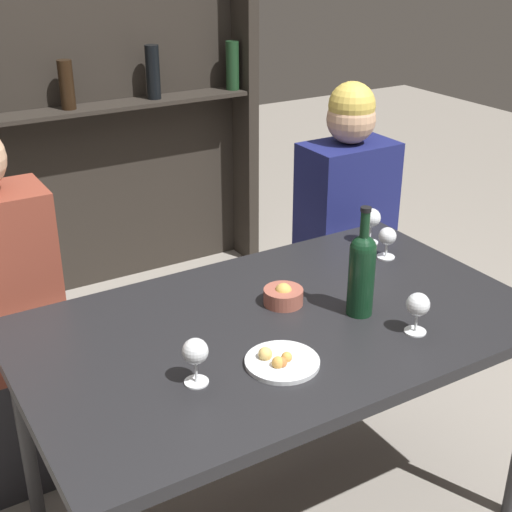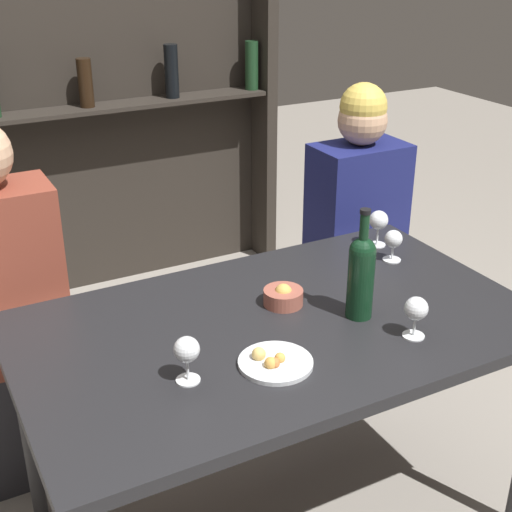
{
  "view_description": "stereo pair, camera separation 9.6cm",
  "coord_description": "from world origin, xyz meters",
  "px_view_note": "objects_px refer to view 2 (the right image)",
  "views": [
    {
      "loc": [
        -0.94,
        -1.44,
        1.73
      ],
      "look_at": [
        0.0,
        0.13,
        0.88
      ],
      "focal_mm": 50.0,
      "sensor_mm": 36.0,
      "label": 1
    },
    {
      "loc": [
        -0.86,
        -1.49,
        1.73
      ],
      "look_at": [
        0.0,
        0.13,
        0.88
      ],
      "focal_mm": 50.0,
      "sensor_mm": 36.0,
      "label": 2
    }
  ],
  "objects_px": {
    "seated_person_left": "(4,324)",
    "seated_person_right": "(355,243)",
    "wine_bottle": "(361,273)",
    "wine_glass_3": "(393,240)",
    "snack_bowl": "(283,296)",
    "wine_glass_0": "(187,351)",
    "wine_glass_1": "(416,310)",
    "food_plate_0": "(274,362)",
    "wine_glass_2": "(379,221)"
  },
  "relations": [
    {
      "from": "wine_glass_0",
      "to": "seated_person_right",
      "type": "height_order",
      "value": "seated_person_right"
    },
    {
      "from": "wine_bottle",
      "to": "seated_person_left",
      "type": "height_order",
      "value": "seated_person_left"
    },
    {
      "from": "wine_glass_0",
      "to": "snack_bowl",
      "type": "bearing_deg",
      "value": 29.68
    },
    {
      "from": "snack_bowl",
      "to": "seated_person_right",
      "type": "height_order",
      "value": "seated_person_right"
    },
    {
      "from": "food_plate_0",
      "to": "seated_person_left",
      "type": "distance_m",
      "value": 0.96
    },
    {
      "from": "wine_bottle",
      "to": "wine_glass_3",
      "type": "bearing_deg",
      "value": 38.72
    },
    {
      "from": "wine_glass_3",
      "to": "seated_person_left",
      "type": "relative_size",
      "value": 0.09
    },
    {
      "from": "food_plate_0",
      "to": "snack_bowl",
      "type": "xyz_separation_m",
      "value": [
        0.18,
        0.26,
        0.02
      ]
    },
    {
      "from": "wine_glass_1",
      "to": "seated_person_left",
      "type": "height_order",
      "value": "seated_person_left"
    },
    {
      "from": "wine_glass_2",
      "to": "snack_bowl",
      "type": "relative_size",
      "value": 1.09
    },
    {
      "from": "food_plate_0",
      "to": "wine_bottle",
      "type": "bearing_deg",
      "value": 17.67
    },
    {
      "from": "wine_glass_0",
      "to": "wine_glass_2",
      "type": "relative_size",
      "value": 0.96
    },
    {
      "from": "wine_bottle",
      "to": "wine_glass_0",
      "type": "distance_m",
      "value": 0.56
    },
    {
      "from": "wine_bottle",
      "to": "wine_glass_2",
      "type": "distance_m",
      "value": 0.51
    },
    {
      "from": "wine_glass_1",
      "to": "seated_person_right",
      "type": "relative_size",
      "value": 0.1
    },
    {
      "from": "wine_glass_2",
      "to": "snack_bowl",
      "type": "xyz_separation_m",
      "value": [
        -0.5,
        -0.21,
        -0.06
      ]
    },
    {
      "from": "wine_bottle",
      "to": "wine_glass_1",
      "type": "bearing_deg",
      "value": -68.18
    },
    {
      "from": "wine_glass_2",
      "to": "seated_person_left",
      "type": "height_order",
      "value": "seated_person_left"
    },
    {
      "from": "wine_glass_0",
      "to": "snack_bowl",
      "type": "xyz_separation_m",
      "value": [
        0.39,
        0.22,
        -0.06
      ]
    },
    {
      "from": "wine_bottle",
      "to": "seated_person_right",
      "type": "bearing_deg",
      "value": 54.97
    },
    {
      "from": "wine_glass_0",
      "to": "snack_bowl",
      "type": "height_order",
      "value": "wine_glass_0"
    },
    {
      "from": "wine_glass_3",
      "to": "wine_bottle",
      "type": "bearing_deg",
      "value": -141.28
    },
    {
      "from": "wine_glass_3",
      "to": "food_plate_0",
      "type": "height_order",
      "value": "wine_glass_3"
    },
    {
      "from": "food_plate_0",
      "to": "seated_person_right",
      "type": "bearing_deg",
      "value": 44.12
    },
    {
      "from": "wine_glass_3",
      "to": "seated_person_left",
      "type": "xyz_separation_m",
      "value": [
        -1.18,
        0.43,
        -0.21
      ]
    },
    {
      "from": "snack_bowl",
      "to": "wine_glass_0",
      "type": "bearing_deg",
      "value": -150.32
    },
    {
      "from": "seated_person_left",
      "to": "seated_person_right",
      "type": "distance_m",
      "value": 1.34
    },
    {
      "from": "food_plate_0",
      "to": "wine_glass_1",
      "type": "bearing_deg",
      "value": -7.96
    },
    {
      "from": "wine_bottle",
      "to": "wine_glass_2",
      "type": "bearing_deg",
      "value": 47.39
    },
    {
      "from": "wine_glass_0",
      "to": "wine_glass_2",
      "type": "height_order",
      "value": "wine_glass_2"
    },
    {
      "from": "wine_glass_0",
      "to": "seated_person_left",
      "type": "relative_size",
      "value": 0.1
    },
    {
      "from": "seated_person_right",
      "to": "seated_person_left",
      "type": "bearing_deg",
      "value": 180.0
    },
    {
      "from": "wine_bottle",
      "to": "wine_glass_3",
      "type": "distance_m",
      "value": 0.4
    },
    {
      "from": "snack_bowl",
      "to": "seated_person_left",
      "type": "bearing_deg",
      "value": 143.89
    },
    {
      "from": "wine_glass_2",
      "to": "seated_person_left",
      "type": "bearing_deg",
      "value": 165.79
    },
    {
      "from": "wine_glass_3",
      "to": "snack_bowl",
      "type": "bearing_deg",
      "value": -168.83
    },
    {
      "from": "wine_bottle",
      "to": "seated_person_right",
      "type": "relative_size",
      "value": 0.26
    },
    {
      "from": "wine_bottle",
      "to": "snack_bowl",
      "type": "distance_m",
      "value": 0.25
    },
    {
      "from": "wine_glass_0",
      "to": "wine_glass_1",
      "type": "distance_m",
      "value": 0.62
    },
    {
      "from": "wine_glass_2",
      "to": "wine_glass_1",
      "type": "bearing_deg",
      "value": -117.43
    },
    {
      "from": "wine_glass_1",
      "to": "seated_person_right",
      "type": "height_order",
      "value": "seated_person_right"
    },
    {
      "from": "wine_bottle",
      "to": "seated_person_right",
      "type": "height_order",
      "value": "seated_person_right"
    },
    {
      "from": "wine_glass_0",
      "to": "wine_glass_1",
      "type": "xyz_separation_m",
      "value": [
        0.61,
        -0.09,
        -0.0
      ]
    },
    {
      "from": "food_plate_0",
      "to": "seated_person_right",
      "type": "relative_size",
      "value": 0.16
    },
    {
      "from": "wine_glass_3",
      "to": "wine_glass_2",
      "type": "bearing_deg",
      "value": 76.04
    },
    {
      "from": "food_plate_0",
      "to": "seated_person_right",
      "type": "height_order",
      "value": "seated_person_right"
    },
    {
      "from": "wine_glass_3",
      "to": "seated_person_right",
      "type": "distance_m",
      "value": 0.5
    },
    {
      "from": "wine_glass_0",
      "to": "wine_glass_3",
      "type": "relative_size",
      "value": 1.14
    },
    {
      "from": "wine_glass_0",
      "to": "wine_glass_2",
      "type": "xyz_separation_m",
      "value": [
        0.89,
        0.44,
        0.0
      ]
    },
    {
      "from": "wine_glass_3",
      "to": "food_plate_0",
      "type": "distance_m",
      "value": 0.74
    }
  ]
}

